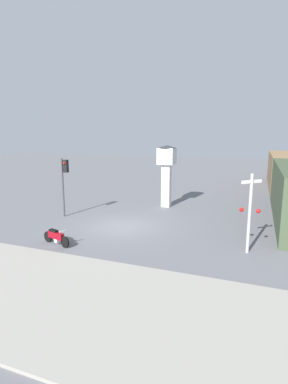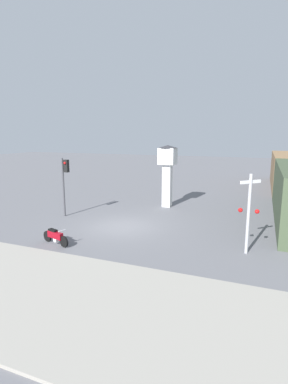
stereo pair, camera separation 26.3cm
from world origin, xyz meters
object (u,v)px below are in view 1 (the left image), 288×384
object	(u,v)px
motorcycle	(56,237)
clock_tower	(167,166)
railroad_crossing_signal	(250,210)
traffic_light	(64,177)

from	to	relation	value
motorcycle	clock_tower	xyz separation A→B (m)	(2.71, 9.56, 2.64)
railroad_crossing_signal	traffic_light	bearing A→B (deg)	168.88
motorcycle	railroad_crossing_signal	world-z (taller)	railroad_crossing_signal
motorcycle	railroad_crossing_signal	xyz separation A→B (m)	(8.76, 2.25, 1.59)
traffic_light	clock_tower	bearing A→B (deg)	43.69
railroad_crossing_signal	motorcycle	bearing A→B (deg)	-165.57
clock_tower	motorcycle	bearing A→B (deg)	-105.85
clock_tower	railroad_crossing_signal	xyz separation A→B (m)	(6.05, -7.30, -1.05)
motorcycle	traffic_light	distance (m)	5.65
motorcycle	traffic_light	xyz separation A→B (m)	(-2.60, 4.49, 2.25)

